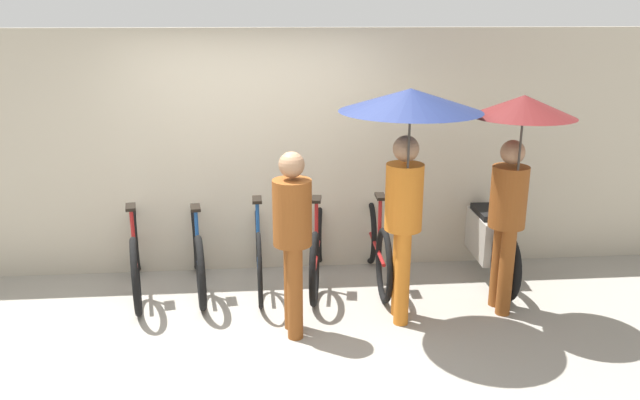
{
  "coord_description": "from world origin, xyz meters",
  "views": [
    {
      "loc": [
        0.11,
        -4.62,
        2.64
      ],
      "look_at": [
        0.58,
        0.77,
        1.0
      ],
      "focal_mm": 35.0,
      "sensor_mm": 36.0,
      "label": 1
    }
  ],
  "objects": [
    {
      "name": "ground_plane",
      "position": [
        0.0,
        0.0,
        0.0
      ],
      "size": [
        30.0,
        30.0,
        0.0
      ],
      "primitive_type": "plane",
      "color": "gray"
    },
    {
      "name": "back_wall",
      "position": [
        0.0,
        1.67,
        1.25
      ],
      "size": [
        11.54,
        0.12,
        2.49
      ],
      "color": "#B2A893",
      "rests_on": "ground"
    },
    {
      "name": "parked_bicycle_0",
      "position": [
        -1.19,
        1.18,
        0.37
      ],
      "size": [
        0.52,
        1.75,
        1.01
      ],
      "rotation": [
        0.0,
        0.0,
        1.76
      ],
      "color": "black",
      "rests_on": "ground"
    },
    {
      "name": "parked_bicycle_1",
      "position": [
        -0.6,
        1.2,
        0.36
      ],
      "size": [
        0.45,
        1.67,
        1.03
      ],
      "rotation": [
        0.0,
        0.0,
        1.72
      ],
      "color": "black",
      "rests_on": "ground"
    },
    {
      "name": "parked_bicycle_2",
      "position": [
        -0.0,
        1.27,
        0.38
      ],
      "size": [
        0.44,
        1.79,
        1.04
      ],
      "rotation": [
        0.0,
        0.0,
        1.6
      ],
      "color": "black",
      "rests_on": "ground"
    },
    {
      "name": "parked_bicycle_3",
      "position": [
        0.6,
        1.24,
        0.37
      ],
      "size": [
        0.45,
        1.75,
        1.01
      ],
      "rotation": [
        0.0,
        0.0,
        1.43
      ],
      "color": "black",
      "rests_on": "ground"
    },
    {
      "name": "parked_bicycle_4",
      "position": [
        1.19,
        1.21,
        0.37
      ],
      "size": [
        0.44,
        1.67,
        1.1
      ],
      "rotation": [
        0.0,
        0.0,
        1.55
      ],
      "color": "black",
      "rests_on": "ground"
    },
    {
      "name": "pedestrian_leading",
      "position": [
        0.3,
        0.18,
        0.92
      ],
      "size": [
        0.32,
        0.32,
        1.58
      ],
      "rotation": [
        0.0,
        0.0,
        3.26
      ],
      "color": "brown",
      "rests_on": "ground"
    },
    {
      "name": "pedestrian_center",
      "position": [
        1.25,
        0.25,
        1.68
      ],
      "size": [
        1.14,
        1.14,
        2.06
      ],
      "rotation": [
        0.0,
        0.0,
        3.06
      ],
      "color": "#C66B1E",
      "rests_on": "ground"
    },
    {
      "name": "pedestrian_trailing",
      "position": [
        2.21,
        0.36,
        1.5
      ],
      "size": [
        0.86,
        0.86,
        1.99
      ],
      "rotation": [
        0.0,
        0.0,
        3.15
      ],
      "color": "brown",
      "rests_on": "ground"
    },
    {
      "name": "motorcycle",
      "position": [
        2.35,
        1.29,
        0.39
      ],
      "size": [
        0.58,
        1.94,
        0.9
      ],
      "rotation": [
        0.0,
        0.0,
        1.54
      ],
      "color": "black",
      "rests_on": "ground"
    }
  ]
}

